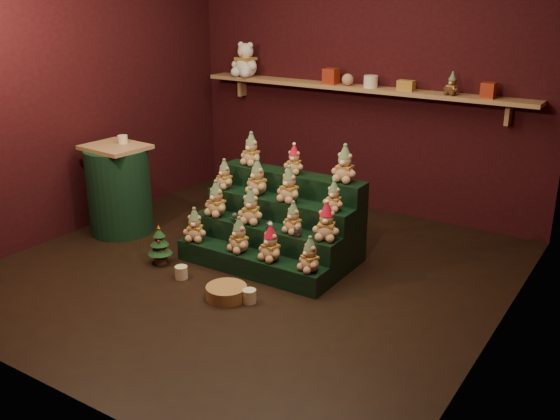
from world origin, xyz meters
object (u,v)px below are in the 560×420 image
Objects in this scene: snow_globe_c at (298,232)px; side_table at (119,190)px; mug_right at (249,296)px; white_bear at (246,55)px; snow_globe_b at (270,225)px; snow_globe_a at (235,217)px; wicker_basket at (226,292)px; riser_tier_front at (250,264)px; mini_christmas_tree at (160,245)px; mug_left at (181,272)px; brown_bear at (452,84)px.

side_table is at bearing -178.50° from snow_globe_c.
mug_right is 3.24m from white_bear.
snow_globe_b is 0.27m from snow_globe_c.
mug_right is (0.56, -0.58, -0.35)m from snow_globe_a.
white_bear is at bearing 130.42° from snow_globe_b.
wicker_basket is 3.17m from white_bear.
riser_tier_front is 0.81m from mini_christmas_tree.
snow_globe_c is 1.02m from mug_left.
mini_christmas_tree is 0.75× the size of white_bear.
snow_globe_a reaches higher than mug_left.
side_table is 1.35m from mug_left.
brown_bear reaches higher than mini_christmas_tree.
snow_globe_c is 1.99m from side_table.
mug_left is at bearing -105.70° from snow_globe_a.
mug_left is at bearing 171.89° from wicker_basket.
snow_globe_c is at bearing -40.00° from white_bear.
mug_right is at bearing -70.97° from snow_globe_b.
riser_tier_front is 17.21× the size of snow_globe_a.
mug_left is at bearing -19.82° from mini_christmas_tree.
riser_tier_front is 0.44m from snow_globe_a.
snow_globe_a is 0.40× the size of brown_bear.
snow_globe_b is 0.71m from wicker_basket.
brown_bear is at bearing 51.23° from mini_christmas_tree.
snow_globe_a is at bearing -115.78° from brown_bear.
riser_tier_front is 13.30× the size of mug_left.
snow_globe_a and snow_globe_b have the same top height.
wicker_basket is at bearing -12.93° from mini_christmas_tree.
side_table is 8.23× the size of mug_left.
snow_globe_c is (0.63, 0.00, 0.00)m from snow_globe_a.
snow_globe_b is at bearing -44.80° from white_bear.
mini_christmas_tree is 2.64m from white_bear.
mug_left is at bearing -62.23° from white_bear.
mini_christmas_tree is 1.08m from mug_right.
brown_bear is (1.39, 2.29, 1.37)m from mug_left.
brown_bear reaches higher than snow_globe_b.
riser_tier_front is at bearing -107.42° from brown_bear.
snow_globe_a is at bearing 180.00° from snow_globe_c.
snow_globe_b reaches higher than wicker_basket.
riser_tier_front is at bearing -156.51° from snow_globe_c.
snow_globe_c is 0.27× the size of wicker_basket.
white_bear reaches higher than snow_globe_c.
white_bear is (-1.68, 2.32, 1.51)m from mug_right.
snow_globe_c is at bearing 66.94° from wicker_basket.
white_bear is at bearing 86.63° from side_table.
snow_globe_c reaches higher than mug_right.
mug_left is (0.35, -0.13, -0.12)m from mini_christmas_tree.
snow_globe_a is at bearing 39.65° from mini_christmas_tree.
mug_left is at bearing -111.73° from brown_bear.
snow_globe_a is at bearing 6.10° from side_table.
mug_left is 0.33× the size of wicker_basket.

